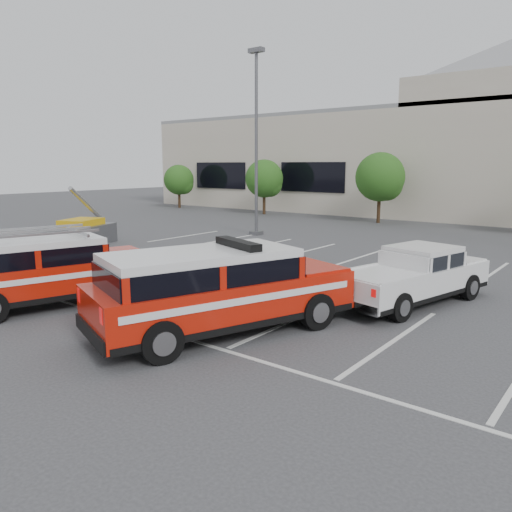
# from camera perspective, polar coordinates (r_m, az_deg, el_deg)

# --- Properties ---
(ground) EXTENTS (120.00, 120.00, 0.00)m
(ground) POSITION_cam_1_polar(r_m,az_deg,el_deg) (14.86, -4.17, -5.26)
(ground) COLOR #37373A
(ground) RESTS_ON ground
(stall_markings) EXTENTS (23.00, 15.00, 0.01)m
(stall_markings) POSITION_cam_1_polar(r_m,az_deg,el_deg) (18.34, 5.31, -2.23)
(stall_markings) COLOR silver
(stall_markings) RESTS_ON ground
(convention_building) EXTENTS (60.00, 16.99, 13.20)m
(convention_building) POSITION_cam_1_polar(r_m,az_deg,el_deg) (43.49, 25.92, 10.33)
(convention_building) COLOR beige
(convention_building) RESTS_ON ground
(tree_far_left) EXTENTS (2.77, 2.77, 3.99)m
(tree_far_left) POSITION_cam_1_polar(r_m,az_deg,el_deg) (47.54, -8.70, 8.49)
(tree_far_left) COLOR #3F2B19
(tree_far_left) RESTS_ON ground
(tree_left) EXTENTS (3.07, 3.07, 4.42)m
(tree_left) POSITION_cam_1_polar(r_m,az_deg,el_deg) (40.85, 1.08, 8.68)
(tree_left) COLOR #3F2B19
(tree_left) RESTS_ON ground
(tree_mid_left) EXTENTS (3.37, 3.37, 4.85)m
(tree_mid_left) POSITION_cam_1_polar(r_m,az_deg,el_deg) (35.73, 14.15, 8.56)
(tree_mid_left) COLOR #3F2B19
(tree_mid_left) RESTS_ON ground
(light_pole_left) EXTENTS (0.90, 0.60, 10.24)m
(light_pole_left) POSITION_cam_1_polar(r_m,az_deg,el_deg) (28.68, 0.03, 12.77)
(light_pole_left) COLOR #59595E
(light_pole_left) RESTS_ON ground
(fire_chief_suv) EXTENTS (4.30, 6.71, 2.22)m
(fire_chief_suv) POSITION_cam_1_polar(r_m,az_deg,el_deg) (12.02, -4.24, -4.57)
(fire_chief_suv) COLOR #B41708
(fire_chief_suv) RESTS_ON ground
(white_pickup) EXTENTS (3.05, 5.65, 1.65)m
(white_pickup) POSITION_cam_1_polar(r_m,az_deg,el_deg) (15.27, 17.48, -2.75)
(white_pickup) COLOR silver
(white_pickup) RESTS_ON ground
(ladder_suv) EXTENTS (3.68, 5.98, 2.20)m
(ladder_suv) POSITION_cam_1_polar(r_m,az_deg,el_deg) (15.53, -22.70, -2.02)
(ladder_suv) COLOR #B41708
(ladder_suv) RESTS_ON ground
(utility_rig) EXTENTS (3.11, 4.14, 2.98)m
(utility_rig) POSITION_cam_1_polar(r_m,az_deg,el_deg) (26.59, -19.54, 2.44)
(utility_rig) COLOR #59595E
(utility_rig) RESTS_ON ground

